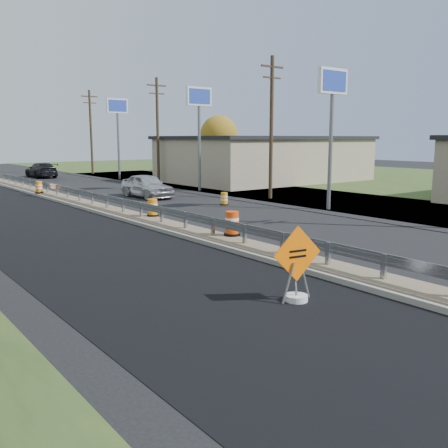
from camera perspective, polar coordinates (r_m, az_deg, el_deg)
ground at (r=20.17m, az=-1.28°, el=-1.90°), size 140.00×140.00×0.00m
grass_verge_far at (r=49.26m, az=20.50°, el=4.44°), size 40.00×120.00×0.03m
milled_overlay at (r=27.23m, az=-21.64°, el=0.48°), size 7.20×120.00×0.01m
median at (r=26.92m, az=-11.43°, el=1.11°), size 1.60×55.00×0.23m
guardrail at (r=27.73m, az=-12.39°, el=2.61°), size 0.10×46.15×0.72m
retail_building_near at (r=48.60m, az=4.72°, el=7.49°), size 18.50×12.50×4.27m
pylon_sign_south at (r=29.26m, az=12.28°, el=14.26°), size 2.20×0.30×7.90m
pylon_sign_mid at (r=38.95m, az=-2.88°, el=13.30°), size 2.20×0.30×7.90m
pylon_sign_north at (r=51.06m, az=-12.09°, el=12.27°), size 2.20×0.30×7.90m
utility_pole_smid at (r=34.05m, az=5.43°, el=11.18°), size 1.90×0.26×9.40m
utility_pole_nmid at (r=46.18m, az=-7.59°, el=10.77°), size 1.90×0.26×9.40m
utility_pole_north at (r=59.62m, az=-14.97°, el=10.29°), size 1.90×0.26×9.40m
tree_far_yellow at (r=62.55m, az=-0.57°, el=10.21°), size 4.62×4.62×6.86m
caution_sign at (r=12.79m, az=8.29°, el=-6.62°), size 1.40×0.59×1.95m
barrel_median_near at (r=19.94m, az=0.93°, el=0.00°), size 0.66×0.66×0.97m
barrel_median_mid at (r=25.18m, az=-8.15°, el=1.84°), size 0.59×0.59×0.86m
barrel_median_far at (r=37.87m, az=-20.39°, el=3.93°), size 0.55×0.55×0.81m
barrel_shoulder_near at (r=30.84m, az=0.02°, el=2.88°), size 0.53×0.53×0.78m
car_silver at (r=35.11m, az=-8.80°, el=4.35°), size 1.99×4.84×1.64m
car_dark_far at (r=55.94m, az=-20.16°, el=5.81°), size 2.26×5.38×1.55m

